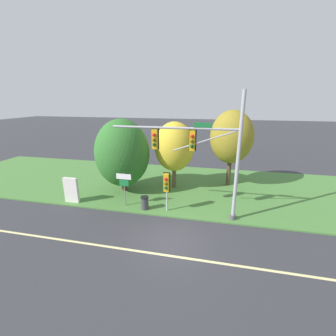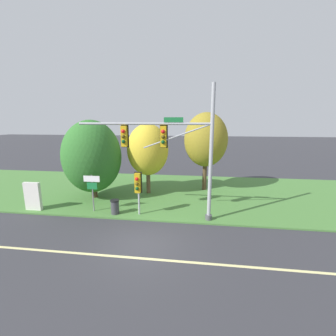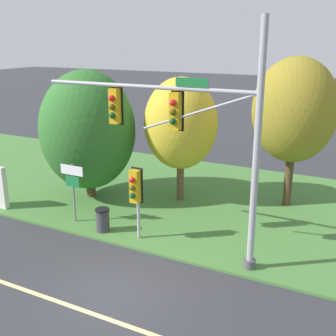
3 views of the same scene
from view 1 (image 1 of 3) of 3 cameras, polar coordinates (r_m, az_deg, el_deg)
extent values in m
plane|color=#333338|center=(12.99, 0.80, -18.09)|extent=(160.00, 160.00, 0.00)
cube|color=beige|center=(12.05, -0.45, -21.28)|extent=(36.00, 0.16, 0.01)
cube|color=#477A38|center=(20.20, 5.59, -4.60)|extent=(48.00, 11.50, 0.10)
cylinder|color=#9EA0A5|center=(13.93, 17.35, 2.04)|extent=(0.22, 0.22, 7.91)
cylinder|color=#4C4C51|center=(15.32, 16.08, -11.83)|extent=(0.40, 0.40, 0.30)
cylinder|color=#9EA0A5|center=(13.81, 1.35, 10.14)|extent=(7.85, 0.14, 0.14)
cylinder|color=#9EA0A5|center=(13.67, 9.49, 6.88)|extent=(3.95, 0.08, 1.48)
cube|color=gold|center=(13.74, 6.18, 6.94)|extent=(0.34, 0.28, 1.22)
cube|color=black|center=(13.90, 6.26, 7.05)|extent=(0.46, 0.04, 1.34)
sphere|color=red|center=(13.51, 6.13, 8.06)|extent=(0.22, 0.22, 0.22)
sphere|color=#51420C|center=(13.56, 6.09, 6.81)|extent=(0.22, 0.22, 0.22)
sphere|color=#0C4219|center=(13.62, 6.05, 5.57)|extent=(0.22, 0.22, 0.22)
cube|color=gold|center=(14.19, -3.37, 7.33)|extent=(0.34, 0.28, 1.22)
cube|color=black|center=(14.34, -3.20, 7.43)|extent=(0.46, 0.04, 1.34)
sphere|color=red|center=(13.97, -3.59, 8.42)|extent=(0.22, 0.22, 0.22)
sphere|color=#51420C|center=(14.02, -3.57, 7.20)|extent=(0.22, 0.22, 0.22)
sphere|color=#0C4219|center=(14.07, -3.55, 6.00)|extent=(0.22, 0.22, 0.22)
cube|color=#196B33|center=(13.50, 8.81, 10.74)|extent=(1.10, 0.04, 0.28)
cylinder|color=#9EA0A5|center=(15.26, -0.25, -6.23)|extent=(0.12, 0.12, 2.69)
cube|color=gold|center=(14.79, -0.43, -3.73)|extent=(0.34, 0.28, 1.22)
cube|color=black|center=(14.93, -0.29, -3.52)|extent=(0.46, 0.04, 1.34)
sphere|color=red|center=(14.52, -0.59, -2.87)|extent=(0.22, 0.22, 0.22)
sphere|color=#51420C|center=(14.62, -0.59, -3.97)|extent=(0.22, 0.22, 0.22)
sphere|color=#0C4219|center=(14.73, -0.58, -5.06)|extent=(0.22, 0.22, 0.22)
cylinder|color=slate|center=(16.33, -10.97, -5.39)|extent=(0.08, 0.08, 2.46)
cube|color=white|center=(15.95, -11.21, -2.15)|extent=(1.09, 0.03, 0.39)
cube|color=#197238|center=(16.12, -11.11, -3.75)|extent=(0.68, 0.03, 0.44)
cylinder|color=#4C3823|center=(19.14, -11.12, -2.71)|extent=(0.44, 0.44, 2.02)
ellipsoid|color=#2D6B28|center=(18.52, -11.51, 3.75)|extent=(4.38, 4.38, 5.48)
cylinder|color=brown|center=(19.33, 1.58, -1.11)|extent=(0.33, 0.33, 2.70)
ellipsoid|color=gold|center=(18.75, 1.64, 5.46)|extent=(3.30, 3.30, 4.13)
cylinder|color=#4C3823|center=(20.45, 15.26, 0.22)|extent=(0.36, 0.36, 3.33)
ellipsoid|color=olive|center=(19.87, 15.85, 7.58)|extent=(3.61, 3.61, 4.51)
cube|color=silver|center=(18.14, -23.34, -5.17)|extent=(1.10, 0.24, 1.90)
cube|color=#4C4C51|center=(18.70, -24.02, -7.59)|extent=(0.10, 0.20, 0.10)
cube|color=#4C4C51|center=(18.26, -21.97, -7.94)|extent=(0.10, 0.20, 0.10)
cylinder|color=#38383D|center=(15.92, -5.92, -8.93)|extent=(0.52, 0.52, 0.85)
cylinder|color=black|center=(15.73, -5.97, -7.41)|extent=(0.56, 0.56, 0.08)
camera|label=2|loc=(1.65, 35.85, -51.80)|focal=24.00mm
camera|label=3|loc=(4.67, 86.43, -0.83)|focal=45.00mm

